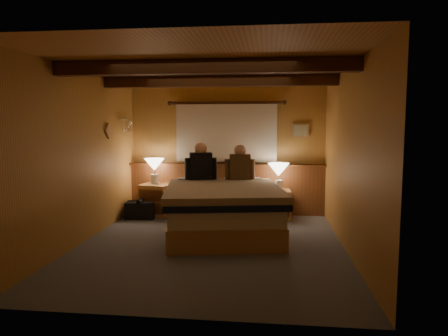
# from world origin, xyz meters

# --- Properties ---
(floor) EXTENTS (4.20, 4.20, 0.00)m
(floor) POSITION_xyz_m (0.00, 0.00, 0.00)
(floor) COLOR #494D57
(floor) RESTS_ON ground
(ceiling) EXTENTS (4.20, 4.20, 0.00)m
(ceiling) POSITION_xyz_m (0.00, 0.00, 2.40)
(ceiling) COLOR #CE884D
(ceiling) RESTS_ON wall_back
(wall_back) EXTENTS (3.60, 0.00, 3.60)m
(wall_back) POSITION_xyz_m (0.00, 2.10, 1.20)
(wall_back) COLOR #BA9042
(wall_back) RESTS_ON floor
(wall_left) EXTENTS (0.00, 4.20, 4.20)m
(wall_left) POSITION_xyz_m (-1.80, 0.00, 1.20)
(wall_left) COLOR #BA9042
(wall_left) RESTS_ON floor
(wall_right) EXTENTS (0.00, 4.20, 4.20)m
(wall_right) POSITION_xyz_m (1.80, 0.00, 1.20)
(wall_right) COLOR #BA9042
(wall_right) RESTS_ON floor
(wall_front) EXTENTS (3.60, 0.00, 3.60)m
(wall_front) POSITION_xyz_m (0.00, -2.10, 1.20)
(wall_front) COLOR #BA9042
(wall_front) RESTS_ON floor
(wainscot) EXTENTS (3.60, 0.23, 0.94)m
(wainscot) POSITION_xyz_m (0.00, 2.04, 0.49)
(wainscot) COLOR brown
(wainscot) RESTS_ON wall_back
(curtain_window) EXTENTS (2.18, 0.09, 1.11)m
(curtain_window) POSITION_xyz_m (0.00, 2.03, 1.52)
(curtain_window) COLOR #412710
(curtain_window) RESTS_ON wall_back
(ceiling_beams) EXTENTS (3.60, 1.65, 0.16)m
(ceiling_beams) POSITION_xyz_m (0.00, 0.15, 2.31)
(ceiling_beams) COLOR #412710
(ceiling_beams) RESTS_ON ceiling
(coat_rail) EXTENTS (0.05, 0.55, 0.24)m
(coat_rail) POSITION_xyz_m (-1.72, 1.58, 1.67)
(coat_rail) COLOR white
(coat_rail) RESTS_ON wall_left
(framed_print) EXTENTS (0.30, 0.04, 0.25)m
(framed_print) POSITION_xyz_m (1.35, 2.08, 1.55)
(framed_print) COLOR tan
(framed_print) RESTS_ON wall_back
(bed) EXTENTS (1.97, 2.39, 0.73)m
(bed) POSITION_xyz_m (0.10, 0.64, 0.38)
(bed) COLOR #B0854B
(bed) RESTS_ON floor
(nightstand_left) EXTENTS (0.61, 0.57, 0.58)m
(nightstand_left) POSITION_xyz_m (-1.25, 1.74, 0.29)
(nightstand_left) COLOR #B0854B
(nightstand_left) RESTS_ON floor
(nightstand_right) EXTENTS (0.48, 0.43, 0.51)m
(nightstand_right) POSITION_xyz_m (0.94, 1.70, 0.25)
(nightstand_right) COLOR #B0854B
(nightstand_right) RESTS_ON floor
(lamp_left) EXTENTS (0.36, 0.36, 0.47)m
(lamp_left) POSITION_xyz_m (-1.28, 1.74, 0.91)
(lamp_left) COLOR silver
(lamp_left) RESTS_ON nightstand_left
(lamp_right) EXTENTS (0.37, 0.37, 0.48)m
(lamp_right) POSITION_xyz_m (0.95, 1.68, 0.84)
(lamp_right) COLOR silver
(lamp_right) RESTS_ON nightstand_right
(person_left) EXTENTS (0.52, 0.30, 0.65)m
(person_left) POSITION_xyz_m (-0.36, 1.33, 0.99)
(person_left) COLOR black
(person_left) RESTS_ON bed
(person_right) EXTENTS (0.51, 0.24, 0.62)m
(person_right) POSITION_xyz_m (0.30, 1.41, 0.97)
(person_right) COLOR #49341D
(person_right) RESTS_ON bed
(duffel_bag) EXTENTS (0.52, 0.33, 0.36)m
(duffel_bag) POSITION_xyz_m (-1.47, 1.46, 0.16)
(duffel_bag) COLOR black
(duffel_bag) RESTS_ON floor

